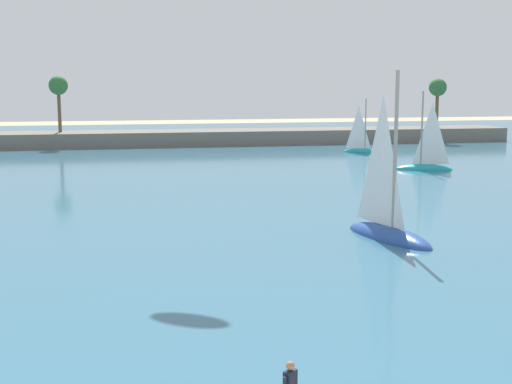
{
  "coord_description": "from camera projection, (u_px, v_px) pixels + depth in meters",
  "views": [
    {
      "loc": [
        -1.81,
        -9.5,
        8.28
      ],
      "look_at": [
        1.91,
        10.57,
        4.96
      ],
      "focal_mm": 49.44,
      "sensor_mm": 36.0,
      "label": 1
    }
  ],
  "objects": [
    {
      "name": "sailboat_near_shore",
      "position": [
        362.0,
        147.0,
        78.24
      ],
      "size": [
        4.58,
        2.75,
        6.37
      ],
      "color": "teal",
      "rests_on": "sea"
    },
    {
      "name": "sea",
      "position": [
        145.0,
        160.0,
        70.95
      ],
      "size": [
        220.0,
        111.33,
        0.06
      ],
      "primitive_type": "cube",
      "color": "#386B84",
      "rests_on": "ground"
    },
    {
      "name": "palm_headland",
      "position": [
        98.0,
        127.0,
        84.75
      ],
      "size": [
        93.98,
        6.89,
        13.47
      ],
      "color": "slate",
      "rests_on": "ground"
    },
    {
      "name": "sailboat_toward_headland",
      "position": [
        387.0,
        222.0,
        36.45
      ],
      "size": [
        3.7,
        6.63,
        9.21
      ],
      "color": "#234793",
      "rests_on": "sea"
    },
    {
      "name": "sailboat_far_left",
      "position": [
        425.0,
        162.0,
        63.3
      ],
      "size": [
        5.45,
        2.87,
        7.57
      ],
      "color": "teal",
      "rests_on": "sea"
    }
  ]
}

